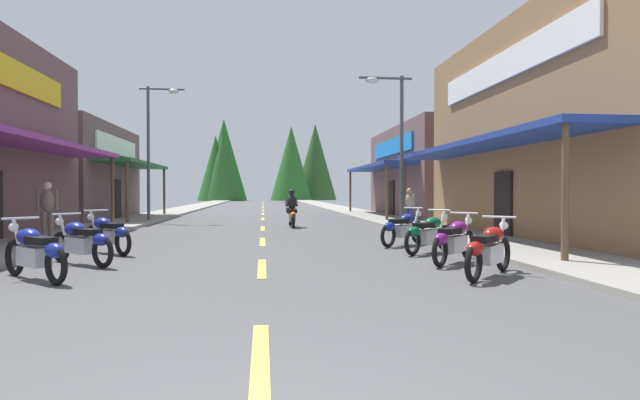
{
  "coord_description": "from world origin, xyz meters",
  "views": [
    {
      "loc": [
        0.03,
        -2.34,
        1.48
      ],
      "look_at": [
        3.36,
        27.2,
        0.98
      ],
      "focal_mm": 28.25,
      "sensor_mm": 36.0,
      "label": 1
    }
  ],
  "objects_px": {
    "motorcycle_parked_right_1": "(454,240)",
    "motorcycle_parked_left_1": "(81,241)",
    "motorcycle_parked_right_2": "(428,233)",
    "streetlamp_left": "(155,135)",
    "motorcycle_parked_left_2": "(107,233)",
    "motorcycle_parked_right_3": "(403,228)",
    "streetlamp_right": "(394,129)",
    "motorcycle_parked_right_0": "(489,249)",
    "pedestrian_strolling": "(47,207)",
    "rider_cruising_lead": "(292,211)",
    "motorcycle_parked_left_0": "(35,251)",
    "pedestrian_waiting": "(409,204)"
  },
  "relations": [
    {
      "from": "streetlamp_right",
      "to": "motorcycle_parked_right_0",
      "type": "bearing_deg",
      "value": -96.07
    },
    {
      "from": "motorcycle_parked_right_1",
      "to": "motorcycle_parked_left_1",
      "type": "xyz_separation_m",
      "value": [
        -7.54,
        0.57,
        0.0
      ]
    },
    {
      "from": "motorcycle_parked_right_2",
      "to": "motorcycle_parked_left_0",
      "type": "height_order",
      "value": "same"
    },
    {
      "from": "motorcycle_parked_right_3",
      "to": "pedestrian_strolling",
      "type": "xyz_separation_m",
      "value": [
        -10.0,
        1.9,
        0.54
      ]
    },
    {
      "from": "motorcycle_parked_right_3",
      "to": "motorcycle_parked_left_1",
      "type": "xyz_separation_m",
      "value": [
        -7.43,
        -2.86,
        0.0
      ]
    },
    {
      "from": "motorcycle_parked_right_2",
      "to": "pedestrian_strolling",
      "type": "bearing_deg",
      "value": 118.74
    },
    {
      "from": "pedestrian_strolling",
      "to": "motorcycle_parked_left_2",
      "type": "bearing_deg",
      "value": -164.0
    },
    {
      "from": "motorcycle_parked_left_0",
      "to": "motorcycle_parked_left_2",
      "type": "xyz_separation_m",
      "value": [
        0.09,
        3.59,
        0.0
      ]
    },
    {
      "from": "streetlamp_right",
      "to": "motorcycle_parked_left_0",
      "type": "bearing_deg",
      "value": -130.65
    },
    {
      "from": "motorcycle_parked_right_2",
      "to": "motorcycle_parked_right_3",
      "type": "relative_size",
      "value": 1.0
    },
    {
      "from": "streetlamp_right",
      "to": "motorcycle_parked_left_2",
      "type": "height_order",
      "value": "streetlamp_right"
    },
    {
      "from": "streetlamp_right",
      "to": "motorcycle_parked_right_3",
      "type": "relative_size",
      "value": 3.58
    },
    {
      "from": "motorcycle_parked_right_1",
      "to": "motorcycle_parked_right_3",
      "type": "height_order",
      "value": "same"
    },
    {
      "from": "motorcycle_parked_right_1",
      "to": "motorcycle_parked_right_2",
      "type": "distance_m",
      "value": 1.76
    },
    {
      "from": "pedestrian_waiting",
      "to": "streetlamp_right",
      "type": "bearing_deg",
      "value": 23.14
    },
    {
      "from": "motorcycle_parked_right_0",
      "to": "motorcycle_parked_left_0",
      "type": "relative_size",
      "value": 0.99
    },
    {
      "from": "motorcycle_parked_left_0",
      "to": "pedestrian_strolling",
      "type": "height_order",
      "value": "pedestrian_strolling"
    },
    {
      "from": "motorcycle_parked_right_0",
      "to": "motorcycle_parked_left_1",
      "type": "relative_size",
      "value": 0.95
    },
    {
      "from": "motorcycle_parked_right_2",
      "to": "rider_cruising_lead",
      "type": "xyz_separation_m",
      "value": [
        -2.79,
        9.04,
        0.17
      ]
    },
    {
      "from": "motorcycle_parked_left_0",
      "to": "motorcycle_parked_left_1",
      "type": "bearing_deg",
      "value": -51.52
    },
    {
      "from": "motorcycle_parked_right_1",
      "to": "motorcycle_parked_left_1",
      "type": "bearing_deg",
      "value": 128.87
    },
    {
      "from": "motorcycle_parked_right_1",
      "to": "pedestrian_waiting",
      "type": "relative_size",
      "value": 1.0
    },
    {
      "from": "streetlamp_right",
      "to": "motorcycle_parked_right_2",
      "type": "bearing_deg",
      "value": -98.25
    },
    {
      "from": "motorcycle_parked_right_1",
      "to": "motorcycle_parked_left_0",
      "type": "xyz_separation_m",
      "value": [
        -7.68,
        -1.15,
        0.0
      ]
    },
    {
      "from": "motorcycle_parked_right_0",
      "to": "motorcycle_parked_left_2",
      "type": "height_order",
      "value": "same"
    },
    {
      "from": "motorcycle_parked_right_0",
      "to": "pedestrian_strolling",
      "type": "xyz_separation_m",
      "value": [
        -10.07,
        7.0,
        0.54
      ]
    },
    {
      "from": "motorcycle_parked_right_1",
      "to": "motorcycle_parked_left_2",
      "type": "distance_m",
      "value": 7.98
    },
    {
      "from": "motorcycle_parked_left_2",
      "to": "streetlamp_right",
      "type": "bearing_deg",
      "value": -96.61
    },
    {
      "from": "motorcycle_parked_right_2",
      "to": "motorcycle_parked_left_1",
      "type": "xyz_separation_m",
      "value": [
        -7.58,
        -1.19,
        0.0
      ]
    },
    {
      "from": "motorcycle_parked_right_0",
      "to": "motorcycle_parked_right_3",
      "type": "relative_size",
      "value": 0.97
    },
    {
      "from": "motorcycle_parked_left_1",
      "to": "pedestrian_strolling",
      "type": "relative_size",
      "value": 0.96
    },
    {
      "from": "rider_cruising_lead",
      "to": "pedestrian_waiting",
      "type": "height_order",
      "value": "pedestrian_waiting"
    },
    {
      "from": "motorcycle_parked_right_2",
      "to": "pedestrian_strolling",
      "type": "xyz_separation_m",
      "value": [
        -10.15,
        3.56,
        0.54
      ]
    },
    {
      "from": "streetlamp_left",
      "to": "motorcycle_parked_left_2",
      "type": "xyz_separation_m",
      "value": [
        1.4,
        -12.1,
        -3.67
      ]
    },
    {
      "from": "motorcycle_parked_right_0",
      "to": "pedestrian_waiting",
      "type": "relative_size",
      "value": 1.0
    },
    {
      "from": "motorcycle_parked_right_3",
      "to": "streetlamp_left",
      "type": "bearing_deg",
      "value": 86.82
    },
    {
      "from": "streetlamp_left",
      "to": "motorcycle_parked_right_0",
      "type": "bearing_deg",
      "value": -61.09
    },
    {
      "from": "streetlamp_right",
      "to": "motorcycle_parked_left_1",
      "type": "bearing_deg",
      "value": -135.44
    },
    {
      "from": "motorcycle_parked_right_0",
      "to": "motorcycle_parked_right_1",
      "type": "distance_m",
      "value": 1.68
    },
    {
      "from": "motorcycle_parked_right_2",
      "to": "motorcycle_parked_left_1",
      "type": "bearing_deg",
      "value": 147.01
    },
    {
      "from": "pedestrian_waiting",
      "to": "motorcycle_parked_right_2",
      "type": "bearing_deg",
      "value": 42.42
    },
    {
      "from": "streetlamp_right",
      "to": "rider_cruising_lead",
      "type": "distance_m",
      "value": 5.32
    },
    {
      "from": "streetlamp_left",
      "to": "motorcycle_parked_right_3",
      "type": "bearing_deg",
      "value": -51.35
    },
    {
      "from": "motorcycle_parked_right_1",
      "to": "motorcycle_parked_left_0",
      "type": "bearing_deg",
      "value": 141.73
    },
    {
      "from": "motorcycle_parked_right_0",
      "to": "motorcycle_parked_left_2",
      "type": "relative_size",
      "value": 1.0
    },
    {
      "from": "motorcycle_parked_right_0",
      "to": "motorcycle_parked_left_2",
      "type": "xyz_separation_m",
      "value": [
        -7.56,
        4.12,
        0.0
      ]
    },
    {
      "from": "motorcycle_parked_left_2",
      "to": "rider_cruising_lead",
      "type": "xyz_separation_m",
      "value": [
        4.85,
        8.36,
        0.17
      ]
    },
    {
      "from": "motorcycle_parked_right_2",
      "to": "motorcycle_parked_left_1",
      "type": "relative_size",
      "value": 0.98
    },
    {
      "from": "motorcycle_parked_right_2",
      "to": "pedestrian_waiting",
      "type": "xyz_separation_m",
      "value": [
        2.23,
        9.11,
        0.45
      ]
    },
    {
      "from": "streetlamp_left",
      "to": "motorcycle_parked_right_2",
      "type": "distance_m",
      "value": 16.08
    }
  ]
}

